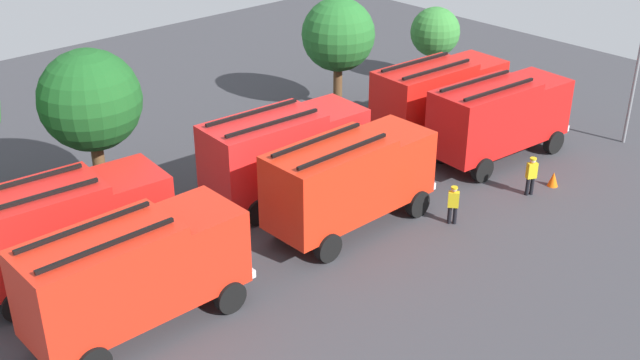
{
  "coord_description": "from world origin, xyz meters",
  "views": [
    {
      "loc": [
        -18.8,
        -20.63,
        15.42
      ],
      "look_at": [
        0.0,
        0.0,
        1.4
      ],
      "focal_mm": 44.1,
      "sensor_mm": 36.0,
      "label": 1
    }
  ],
  "objects_px": {
    "firefighter_0": "(453,203)",
    "tree_2": "(338,35)",
    "fire_truck_5": "(439,94)",
    "tree_1": "(90,101)",
    "fire_truck_2": "(499,115)",
    "tree_3": "(435,32)",
    "lamppost": "(639,61)",
    "traffic_cone_2": "(402,115)",
    "traffic_cone_1": "(52,316)",
    "fire_truck_4": "(285,149)",
    "firefighter_1": "(531,174)",
    "fire_truck_1": "(350,178)",
    "traffic_cone_0": "(553,179)",
    "fire_truck_0": "(134,271)",
    "fire_truck_3": "(64,225)"
  },
  "relations": [
    {
      "from": "firefighter_0",
      "to": "tree_2",
      "type": "distance_m",
      "value": 13.59
    },
    {
      "from": "fire_truck_5",
      "to": "tree_1",
      "type": "bearing_deg",
      "value": 164.65
    },
    {
      "from": "fire_truck_2",
      "to": "tree_3",
      "type": "distance_m",
      "value": 10.76
    },
    {
      "from": "tree_1",
      "to": "tree_3",
      "type": "xyz_separation_m",
      "value": [
        21.25,
        0.1,
        -1.35
      ]
    },
    {
      "from": "fire_truck_2",
      "to": "lamppost",
      "type": "distance_m",
      "value": 7.13
    },
    {
      "from": "fire_truck_2",
      "to": "traffic_cone_2",
      "type": "bearing_deg",
      "value": 92.39
    },
    {
      "from": "tree_2",
      "to": "firefighter_0",
      "type": "bearing_deg",
      "value": -113.61
    },
    {
      "from": "firefighter_0",
      "to": "traffic_cone_1",
      "type": "height_order",
      "value": "firefighter_0"
    },
    {
      "from": "fire_truck_4",
      "to": "traffic_cone_1",
      "type": "bearing_deg",
      "value": -168.03
    },
    {
      "from": "fire_truck_4",
      "to": "traffic_cone_1",
      "type": "xyz_separation_m",
      "value": [
        -11.18,
        -1.67,
        -1.86
      ]
    },
    {
      "from": "fire_truck_5",
      "to": "firefighter_1",
      "type": "xyz_separation_m",
      "value": [
        -1.95,
        -6.7,
        -1.2
      ]
    },
    {
      "from": "fire_truck_2",
      "to": "fire_truck_5",
      "type": "bearing_deg",
      "value": 93.92
    },
    {
      "from": "fire_truck_5",
      "to": "tree_1",
      "type": "xyz_separation_m",
      "value": [
        -15.31,
        5.24,
        2.13
      ]
    },
    {
      "from": "fire_truck_1",
      "to": "traffic_cone_1",
      "type": "height_order",
      "value": "fire_truck_1"
    },
    {
      "from": "fire_truck_2",
      "to": "tree_2",
      "type": "xyz_separation_m",
      "value": [
        -0.9,
        9.63,
        1.81
      ]
    },
    {
      "from": "traffic_cone_0",
      "to": "tree_2",
      "type": "bearing_deg",
      "value": 92.0
    },
    {
      "from": "fire_truck_2",
      "to": "tree_2",
      "type": "height_order",
      "value": "tree_2"
    },
    {
      "from": "fire_truck_5",
      "to": "lamppost",
      "type": "xyz_separation_m",
      "value": [
        6.08,
        -6.62,
        1.95
      ]
    },
    {
      "from": "tree_1",
      "to": "tree_3",
      "type": "distance_m",
      "value": 21.29
    },
    {
      "from": "fire_truck_5",
      "to": "traffic_cone_1",
      "type": "distance_m",
      "value": 20.94
    },
    {
      "from": "fire_truck_2",
      "to": "lamppost",
      "type": "xyz_separation_m",
      "value": [
        6.14,
        -3.06,
        1.95
      ]
    },
    {
      "from": "firefighter_0",
      "to": "tree_3",
      "type": "relative_size",
      "value": 0.37
    },
    {
      "from": "traffic_cone_0",
      "to": "lamppost",
      "type": "xyz_separation_m",
      "value": [
        6.59,
        0.3,
        3.78
      ]
    },
    {
      "from": "traffic_cone_2",
      "to": "traffic_cone_1",
      "type": "bearing_deg",
      "value": -169.15
    },
    {
      "from": "traffic_cone_2",
      "to": "fire_truck_0",
      "type": "bearing_deg",
      "value": -162.16
    },
    {
      "from": "fire_truck_1",
      "to": "fire_truck_5",
      "type": "bearing_deg",
      "value": 20.21
    },
    {
      "from": "fire_truck_3",
      "to": "traffic_cone_1",
      "type": "distance_m",
      "value": 3.17
    },
    {
      "from": "fire_truck_0",
      "to": "tree_2",
      "type": "bearing_deg",
      "value": 28.61
    },
    {
      "from": "fire_truck_0",
      "to": "firefighter_0",
      "type": "xyz_separation_m",
      "value": [
        12.54,
        -2.4,
        -1.26
      ]
    },
    {
      "from": "fire_truck_4",
      "to": "traffic_cone_1",
      "type": "distance_m",
      "value": 11.46
    },
    {
      "from": "traffic_cone_0",
      "to": "traffic_cone_2",
      "type": "relative_size",
      "value": 1.13
    },
    {
      "from": "fire_truck_5",
      "to": "traffic_cone_1",
      "type": "relative_size",
      "value": 12.52
    },
    {
      "from": "fire_truck_1",
      "to": "tree_2",
      "type": "bearing_deg",
      "value": 48.2
    },
    {
      "from": "traffic_cone_0",
      "to": "firefighter_1",
      "type": "bearing_deg",
      "value": 171.01
    },
    {
      "from": "fire_truck_4",
      "to": "traffic_cone_1",
      "type": "relative_size",
      "value": 12.52
    },
    {
      "from": "tree_1",
      "to": "traffic_cone_1",
      "type": "relative_size",
      "value": 10.87
    },
    {
      "from": "traffic_cone_1",
      "to": "lamppost",
      "type": "height_order",
      "value": "lamppost"
    },
    {
      "from": "traffic_cone_0",
      "to": "traffic_cone_2",
      "type": "distance_m",
      "value": 9.41
    },
    {
      "from": "fire_truck_4",
      "to": "traffic_cone_2",
      "type": "distance_m",
      "value": 10.27
    },
    {
      "from": "traffic_cone_1",
      "to": "fire_truck_0",
      "type": "bearing_deg",
      "value": -46.49
    },
    {
      "from": "fire_truck_2",
      "to": "traffic_cone_2",
      "type": "distance_m",
      "value": 6.31
    },
    {
      "from": "fire_truck_4",
      "to": "fire_truck_5",
      "type": "distance_m",
      "value": 9.62
    },
    {
      "from": "fire_truck_0",
      "to": "fire_truck_4",
      "type": "height_order",
      "value": "same"
    },
    {
      "from": "fire_truck_5",
      "to": "traffic_cone_0",
      "type": "xyz_separation_m",
      "value": [
        -0.51,
        -6.93,
        -1.83
      ]
    },
    {
      "from": "tree_3",
      "to": "traffic_cone_2",
      "type": "bearing_deg",
      "value": -153.35
    },
    {
      "from": "tree_3",
      "to": "fire_truck_4",
      "type": "bearing_deg",
      "value": -161.4
    },
    {
      "from": "fire_truck_0",
      "to": "traffic_cone_0",
      "type": "relative_size",
      "value": 11.09
    },
    {
      "from": "fire_truck_2",
      "to": "firefighter_1",
      "type": "distance_m",
      "value": 3.85
    },
    {
      "from": "fire_truck_0",
      "to": "tree_3",
      "type": "relative_size",
      "value": 1.65
    },
    {
      "from": "fire_truck_0",
      "to": "fire_truck_5",
      "type": "distance_m",
      "value": 19.16
    }
  ]
}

